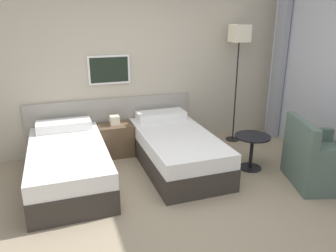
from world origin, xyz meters
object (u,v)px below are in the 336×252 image
at_px(nightstand, 116,139).
at_px(side_table, 252,145).
at_px(bed_near_window, 176,149).
at_px(bed_near_door, 69,164).
at_px(armchair, 318,163).
at_px(floor_lamp, 239,42).

xyz_separation_m(nightstand, side_table, (1.74, -1.12, 0.10)).
distance_m(bed_near_window, side_table, 1.08).
bearing_deg(nightstand, bed_near_door, -137.10).
bearing_deg(bed_near_door, side_table, -9.69).
bearing_deg(armchair, floor_lamp, 24.82).
relative_size(bed_near_window, armchair, 1.93).
relative_size(bed_near_door, floor_lamp, 0.97).
xyz_separation_m(bed_near_door, floor_lamp, (2.82, 0.66, 1.43)).
relative_size(bed_near_window, floor_lamp, 0.97).
bearing_deg(side_table, nightstand, 147.18).
relative_size(floor_lamp, armchair, 1.99).
distance_m(bed_near_window, floor_lamp, 2.06).
xyz_separation_m(bed_near_window, armchair, (1.55, -1.09, 0.03)).
xyz_separation_m(bed_near_door, armchair, (3.05, -1.09, 0.03)).
relative_size(floor_lamp, side_table, 3.93).
distance_m(bed_near_door, side_table, 2.52).
bearing_deg(nightstand, armchair, -37.84).
distance_m(bed_near_window, armchair, 1.90).
bearing_deg(floor_lamp, bed_near_door, -166.75).
xyz_separation_m(floor_lamp, side_table, (-0.33, -1.09, -1.34)).
height_order(bed_near_door, bed_near_window, same).
height_order(nightstand, side_table, nightstand).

